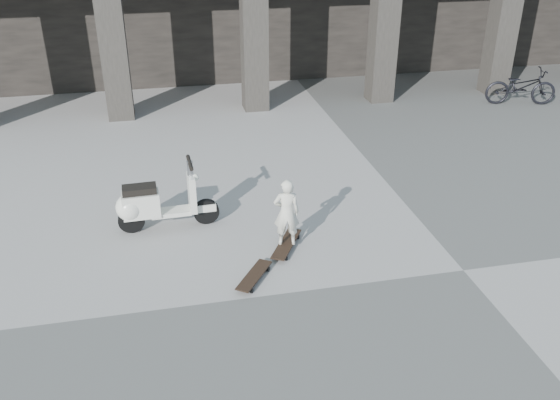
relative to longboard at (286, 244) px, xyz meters
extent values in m
plane|color=#535451|center=(2.56, -1.22, -0.08)|extent=(90.00, 90.00, 0.00)
cube|color=#2C2924|center=(-2.80, 7.28, 1.92)|extent=(0.65, 0.65, 4.00)
cube|color=#2C2924|center=(0.77, 7.28, 1.92)|extent=(0.65, 0.65, 4.00)
cube|color=#2C2924|center=(4.35, 7.28, 1.92)|extent=(0.65, 0.65, 4.00)
cube|color=#2C2924|center=(7.92, 7.28, 1.92)|extent=(0.65, 0.65, 4.00)
cube|color=black|center=(0.00, 0.00, 0.01)|extent=(0.70, 0.99, 0.02)
cube|color=#B2B2B7|center=(0.17, 0.31, -0.03)|extent=(0.21, 0.15, 0.03)
cube|color=#B2B2B7|center=(-0.17, -0.31, -0.03)|extent=(0.21, 0.15, 0.03)
cylinder|color=black|center=(0.08, 0.36, -0.04)|extent=(0.06, 0.08, 0.07)
cylinder|color=black|center=(0.27, 0.25, -0.04)|extent=(0.06, 0.08, 0.07)
cylinder|color=black|center=(-0.27, -0.25, -0.04)|extent=(0.06, 0.08, 0.07)
cylinder|color=black|center=(-0.08, -0.36, -0.04)|extent=(0.06, 0.08, 0.07)
cube|color=black|center=(-0.68, -0.79, 0.01)|extent=(0.68, 0.85, 0.02)
cube|color=#B2B2B7|center=(-0.51, -0.54, -0.03)|extent=(0.19, 0.16, 0.03)
cube|color=#B2B2B7|center=(-0.85, -1.05, -0.03)|extent=(0.19, 0.16, 0.03)
cylinder|color=black|center=(-0.59, -0.48, -0.04)|extent=(0.07, 0.08, 0.08)
cylinder|color=black|center=(-0.43, -0.60, -0.04)|extent=(0.07, 0.08, 0.08)
cylinder|color=black|center=(-0.94, -0.99, -0.04)|extent=(0.07, 0.08, 0.08)
cylinder|color=black|center=(-0.77, -1.10, -0.04)|extent=(0.07, 0.08, 0.08)
imported|color=beige|center=(0.00, 0.00, 0.60)|extent=(0.46, 0.34, 1.15)
cylinder|color=black|center=(-1.20, 1.15, 0.15)|extent=(0.46, 0.13, 0.45)
cylinder|color=black|center=(-2.49, 1.10, 0.15)|extent=(0.46, 0.13, 0.45)
cube|color=silver|center=(-1.81, 1.13, 0.22)|extent=(0.69, 0.32, 0.08)
cube|color=silver|center=(-2.30, 1.11, 0.43)|extent=(0.64, 0.38, 0.43)
sphere|color=silver|center=(-2.49, 1.10, 0.40)|extent=(0.48, 0.48, 0.48)
cube|color=black|center=(-2.30, 1.11, 0.72)|extent=(0.58, 0.31, 0.11)
cube|color=silver|center=(-1.42, 1.14, 0.55)|extent=(0.13, 0.39, 0.66)
cube|color=silver|center=(-1.20, 1.15, 0.24)|extent=(0.35, 0.17, 0.14)
cylinder|color=#B2B2B7|center=(-1.42, 1.14, 0.97)|extent=(0.11, 0.11, 0.34)
cylinder|color=black|center=(-1.42, 1.14, 1.11)|extent=(0.09, 0.57, 0.07)
sphere|color=white|center=(-1.36, 1.14, 0.83)|extent=(0.14, 0.14, 0.14)
imported|color=black|center=(8.03, 6.08, 0.42)|extent=(2.02, 1.12, 1.00)
camera|label=1|loc=(-1.86, -8.15, 5.12)|focal=38.00mm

